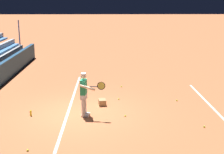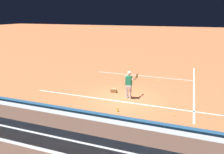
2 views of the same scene
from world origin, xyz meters
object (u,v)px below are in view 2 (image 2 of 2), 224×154
ball_box_cardboard (114,90)px  tennis_ball_on_baseline (174,115)px  water_bottle (118,110)px  tennis_ball_stray_back (122,78)px  tennis_ball_by_box (83,83)px  tennis_ball_near_player (108,87)px  tennis_ball_far_right (137,90)px  tennis_ball_toward_net (158,80)px  tennis_player (129,85)px

ball_box_cardboard → tennis_ball_on_baseline: size_ratio=6.06×
ball_box_cardboard → water_bottle: bearing=-66.6°
tennis_ball_stray_back → tennis_ball_by_box: bearing=-134.2°
tennis_ball_near_player → water_bottle: (1.93, -3.51, 0.08)m
tennis_ball_by_box → tennis_ball_on_baseline: size_ratio=1.00×
ball_box_cardboard → tennis_ball_stray_back: size_ratio=6.06×
tennis_ball_far_right → tennis_ball_toward_net: same height
ball_box_cardboard → tennis_ball_on_baseline: ball_box_cardboard is taller
tennis_ball_on_baseline → tennis_ball_far_right: size_ratio=1.00×
tennis_ball_toward_net → water_bottle: (-1.27, -6.42, 0.08)m
tennis_ball_stray_back → water_bottle: 6.33m
tennis_ball_on_baseline → tennis_ball_far_right: (-2.76, 3.11, 0.00)m
tennis_ball_near_player → water_bottle: size_ratio=0.30×
tennis_ball_near_player → water_bottle: 4.01m
tennis_ball_by_box → tennis_ball_far_right: (4.16, -0.05, 0.00)m
tennis_ball_near_player → tennis_ball_toward_net: bearing=42.3°
ball_box_cardboard → water_bottle: size_ratio=1.82×
tennis_ball_by_box → water_bottle: bearing=-43.1°
tennis_player → tennis_ball_toward_net: 4.57m
tennis_ball_far_right → tennis_ball_toward_net: size_ratio=1.00×
tennis_ball_near_player → tennis_ball_on_baseline: size_ratio=1.00×
tennis_ball_near_player → tennis_ball_far_right: 2.10m
tennis_player → water_bottle: (-0.04, -2.11, -0.78)m
ball_box_cardboard → tennis_ball_on_baseline: (4.12, -2.20, -0.10)m
tennis_player → tennis_ball_on_baseline: size_ratio=25.98×
tennis_ball_toward_net → tennis_ball_on_baseline: bearing=-74.2°
tennis_ball_on_baseline → tennis_ball_far_right: 4.15m
tennis_ball_by_box → water_bottle: size_ratio=0.30×
tennis_ball_near_player → tennis_ball_far_right: same height
water_bottle → tennis_ball_on_baseline: bearing=11.2°
tennis_ball_by_box → water_bottle: water_bottle is taller
water_bottle → tennis_player: bearing=88.9°
tennis_ball_by_box → tennis_ball_on_baseline: 7.60m
tennis_ball_on_baseline → tennis_ball_by_box: bearing=155.5°
tennis_ball_far_right → water_bottle: 3.69m
tennis_ball_stray_back → tennis_player: bearing=-66.6°
tennis_player → ball_box_cardboard: bearing=151.7°
tennis_ball_by_box → tennis_ball_far_right: bearing=-0.7°
tennis_ball_far_right → tennis_ball_toward_net: (1.10, 2.74, 0.00)m
tennis_player → tennis_ball_stray_back: bearing=113.4°
ball_box_cardboard → tennis_ball_near_player: ball_box_cardboard is taller
tennis_ball_near_player → tennis_ball_stray_back: 2.60m
ball_box_cardboard → tennis_ball_toward_net: size_ratio=6.06×
tennis_ball_on_baseline → tennis_ball_stray_back: bearing=129.8°
tennis_ball_by_box → tennis_ball_toward_net: same height
tennis_ball_on_baseline → water_bottle: bearing=-168.8°
tennis_ball_near_player → tennis_ball_by_box: 2.08m
tennis_player → ball_box_cardboard: 1.61m
ball_box_cardboard → tennis_ball_stray_back: bearing=98.3°
tennis_player → tennis_ball_stray_back: 4.44m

